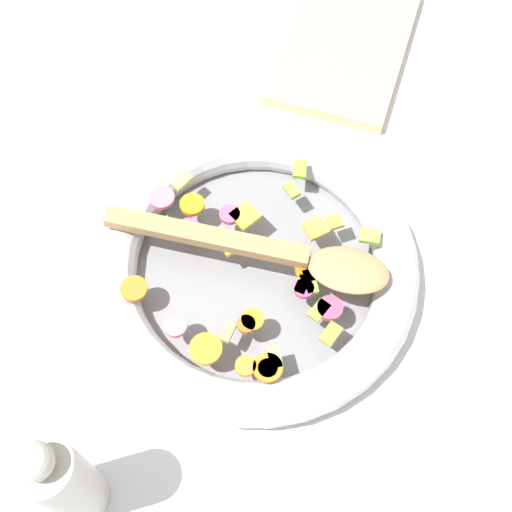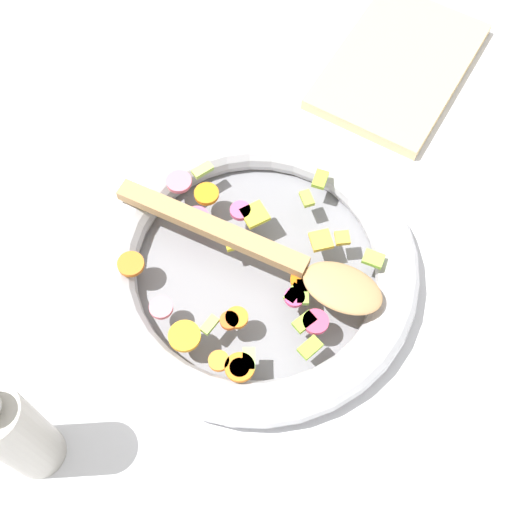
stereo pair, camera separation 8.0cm
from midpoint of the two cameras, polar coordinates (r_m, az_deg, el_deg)
ground_plane at (r=0.84m, az=-2.70°, el=-1.82°), size 4.00×4.00×0.00m
skillet at (r=0.82m, az=-2.76°, el=-1.16°), size 0.37×0.37×0.05m
chopped_vegetables at (r=0.78m, az=-3.44°, el=-1.79°), size 0.28×0.28×0.01m
wooden_spoon at (r=0.78m, az=-1.35°, el=-0.18°), size 0.06×0.33×0.01m
pepper_mill at (r=0.71m, az=-18.50°, el=-17.07°), size 0.06×0.06×0.20m
cutting_board at (r=1.03m, az=4.80°, el=16.19°), size 0.25×0.17×0.02m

